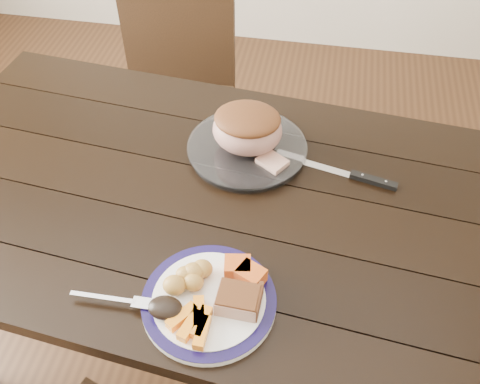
% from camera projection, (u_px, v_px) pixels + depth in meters
% --- Properties ---
extents(ground, '(4.00, 4.00, 0.00)m').
position_uv_depth(ground, '(219.00, 342.00, 1.86)').
color(ground, '#472B16').
rests_on(ground, ground).
extents(dining_table, '(1.68, 1.06, 0.75)m').
position_uv_depth(dining_table, '(211.00, 220.00, 1.39)').
color(dining_table, black).
rests_on(dining_table, ground).
extents(chair_far, '(0.46, 0.46, 0.93)m').
position_uv_depth(chair_far, '(177.00, 85.00, 2.02)').
color(chair_far, black).
rests_on(chair_far, ground).
extents(dinner_plate, '(0.28, 0.28, 0.02)m').
position_uv_depth(dinner_plate, '(209.00, 302.00, 1.10)').
color(dinner_plate, white).
rests_on(dinner_plate, dining_table).
extents(plate_rim, '(0.28, 0.28, 0.02)m').
position_uv_depth(plate_rim, '(209.00, 299.00, 1.10)').
color(plate_rim, '#110A36').
rests_on(plate_rim, dinner_plate).
extents(serving_platter, '(0.31, 0.31, 0.02)m').
position_uv_depth(serving_platter, '(247.00, 149.00, 1.42)').
color(serving_platter, white).
rests_on(serving_platter, dining_table).
extents(pork_slice, '(0.09, 0.07, 0.04)m').
position_uv_depth(pork_slice, '(238.00, 300.00, 1.07)').
color(pork_slice, tan).
rests_on(pork_slice, dinner_plate).
extents(roasted_potatoes, '(0.09, 0.09, 0.04)m').
position_uv_depth(roasted_potatoes, '(189.00, 277.00, 1.11)').
color(roasted_potatoes, gold).
rests_on(roasted_potatoes, dinner_plate).
extents(carrot_batons, '(0.09, 0.11, 0.02)m').
position_uv_depth(carrot_batons, '(195.00, 322.00, 1.05)').
color(carrot_batons, orange).
rests_on(carrot_batons, dinner_plate).
extents(pumpkin_wedges, '(0.10, 0.07, 0.04)m').
position_uv_depth(pumpkin_wedges, '(244.00, 272.00, 1.12)').
color(pumpkin_wedges, orange).
rests_on(pumpkin_wedges, dinner_plate).
extents(dark_mushroom, '(0.07, 0.05, 0.03)m').
position_uv_depth(dark_mushroom, '(165.00, 308.00, 1.06)').
color(dark_mushroom, black).
rests_on(dark_mushroom, dinner_plate).
extents(fork, '(0.18, 0.03, 0.00)m').
position_uv_depth(fork, '(118.00, 300.00, 1.09)').
color(fork, silver).
rests_on(fork, dinner_plate).
extents(roast_joint, '(0.18, 0.16, 0.12)m').
position_uv_depth(roast_joint, '(247.00, 130.00, 1.37)').
color(roast_joint, tan).
rests_on(roast_joint, serving_platter).
extents(cut_slice, '(0.09, 0.08, 0.02)m').
position_uv_depth(cut_slice, '(272.00, 162.00, 1.36)').
color(cut_slice, tan).
rests_on(cut_slice, serving_platter).
extents(carving_knife, '(0.32, 0.09, 0.01)m').
position_uv_depth(carving_knife, '(358.00, 176.00, 1.36)').
color(carving_knife, silver).
rests_on(carving_knife, dining_table).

